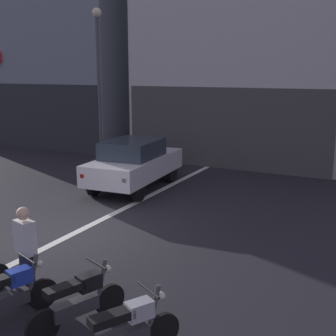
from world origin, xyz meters
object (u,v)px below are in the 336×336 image
object	(u,v)px
motorcycle_blue_row_centre	(9,295)
motorcycle_black_row_right_mid	(78,300)
street_lamp	(99,72)
person_by_motorcycles	(26,254)
car_white_crossing_near	(134,162)
motorcycle_silver_row_rightmost	(127,331)

from	to	relation	value
motorcycle_blue_row_centre	motorcycle_black_row_right_mid	bearing A→B (deg)	18.25
street_lamp	motorcycle_black_row_right_mid	size ratio (longest dim) A/B	3.86
street_lamp	person_by_motorcycles	distance (m)	10.66
person_by_motorcycles	car_white_crossing_near	bearing A→B (deg)	107.65
motorcycle_blue_row_centre	motorcycle_silver_row_rightmost	world-z (taller)	same
car_white_crossing_near	motorcycle_silver_row_rightmost	distance (m)	8.93
car_white_crossing_near	motorcycle_blue_row_centre	world-z (taller)	car_white_crossing_near
car_white_crossing_near	street_lamp	size ratio (longest dim) A/B	0.69
car_white_crossing_near	motorcycle_black_row_right_mid	xyz separation A→B (m)	(3.51, -7.32, -0.43)
motorcycle_black_row_right_mid	motorcycle_silver_row_rightmost	world-z (taller)	same
car_white_crossing_near	motorcycle_black_row_right_mid	world-z (taller)	car_white_crossing_near
street_lamp	motorcycle_blue_row_centre	world-z (taller)	street_lamp
car_white_crossing_near	street_lamp	distance (m)	4.38
car_white_crossing_near	person_by_motorcycles	distance (m)	7.43
street_lamp	person_by_motorcycles	bearing A→B (deg)	-61.14
motorcycle_black_row_right_mid	person_by_motorcycles	distance (m)	1.34
car_white_crossing_near	motorcycle_silver_row_rightmost	xyz separation A→B (m)	(4.58, -7.65, -0.43)
motorcycle_silver_row_rightmost	street_lamp	bearing A→B (deg)	127.32
car_white_crossing_near	motorcycle_blue_row_centre	xyz separation A→B (m)	(2.44, -7.67, -0.43)
motorcycle_black_row_right_mid	motorcycle_silver_row_rightmost	size ratio (longest dim) A/B	1.06
street_lamp	motorcycle_blue_row_centre	distance (m)	11.36
motorcycle_silver_row_rightmost	person_by_motorcycles	xyz separation A→B (m)	(-2.33, 0.57, 0.40)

